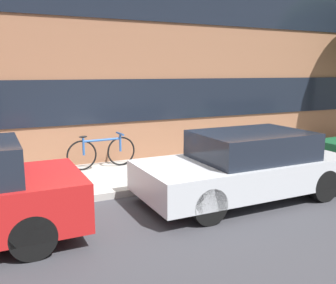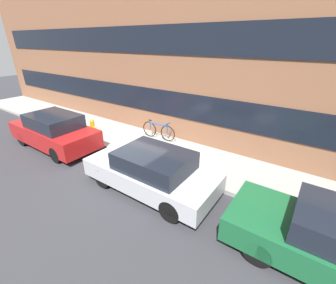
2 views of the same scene
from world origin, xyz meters
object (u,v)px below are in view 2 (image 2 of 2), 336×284
at_px(parked_car_red, 54,131).
at_px(bicycle, 159,130).
at_px(parked_car_silver, 152,171).
at_px(fire_hydrant, 93,127).

distance_m(parked_car_red, bicycle, 4.45).
height_order(parked_car_red, parked_car_silver, parked_car_red).
xyz_separation_m(parked_car_silver, fire_hydrant, (-4.81, 1.57, -0.13)).
height_order(parked_car_red, fire_hydrant, parked_car_red).
relative_size(parked_car_red, fire_hydrant, 5.50).
bearing_deg(parked_car_silver, fire_hydrant, -18.11).
bearing_deg(parked_car_silver, bicycle, -56.11).
relative_size(fire_hydrant, bicycle, 0.45).
bearing_deg(parked_car_silver, parked_car_red, 0.00).
bearing_deg(fire_hydrant, parked_car_silver, -18.11).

